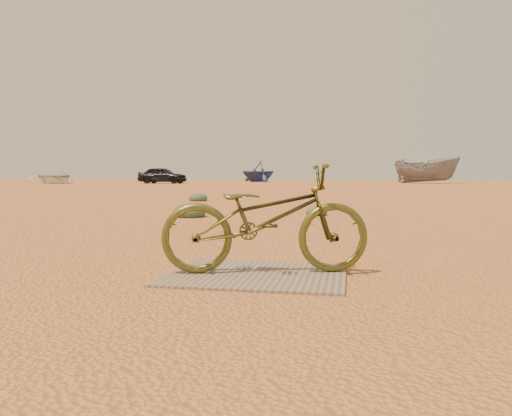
% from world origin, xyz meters
% --- Properties ---
extents(ground, '(120.00, 120.00, 0.00)m').
position_xyz_m(ground, '(0.00, 0.00, 0.00)').
color(ground, '#C7793F').
rests_on(ground, ground).
extents(plywood_board, '(1.55, 1.23, 0.02)m').
position_xyz_m(plywood_board, '(0.44, 0.09, 0.01)').
color(plywood_board, '#857057').
rests_on(plywood_board, ground).
extents(bicycle, '(1.91, 1.06, 0.95)m').
position_xyz_m(bicycle, '(0.52, 0.15, 0.50)').
color(bicycle, '#51501D').
rests_on(bicycle, plywood_board).
extents(car, '(4.28, 1.87, 1.43)m').
position_xyz_m(car, '(-14.94, 37.19, 0.72)').
color(car, black).
rests_on(car, ground).
extents(boat_near_left, '(6.84, 6.97, 1.18)m').
position_xyz_m(boat_near_left, '(-24.69, 36.04, 0.59)').
color(boat_near_left, beige).
rests_on(boat_near_left, ground).
extents(boat_far_left, '(5.42, 5.47, 2.18)m').
position_xyz_m(boat_far_left, '(-8.26, 47.19, 1.09)').
color(boat_far_left, navy).
rests_on(boat_far_left, ground).
extents(boat_mid_right, '(6.21, 4.88, 2.28)m').
position_xyz_m(boat_mid_right, '(7.75, 41.97, 1.14)').
color(boat_mid_right, slate).
rests_on(boat_mid_right, ground).
extents(kale_a, '(0.66, 0.66, 0.36)m').
position_xyz_m(kale_a, '(-1.99, 5.60, 0.00)').
color(kale_a, '#486142').
rests_on(kale_a, ground).
extents(kale_b, '(0.46, 0.46, 0.25)m').
position_xyz_m(kale_b, '(0.54, 6.48, 0.00)').
color(kale_b, '#486142').
rests_on(kale_b, ground).
extents(kale_c, '(0.60, 0.60, 0.33)m').
position_xyz_m(kale_c, '(-3.59, 11.29, 0.00)').
color(kale_c, '#486142').
rests_on(kale_c, ground).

